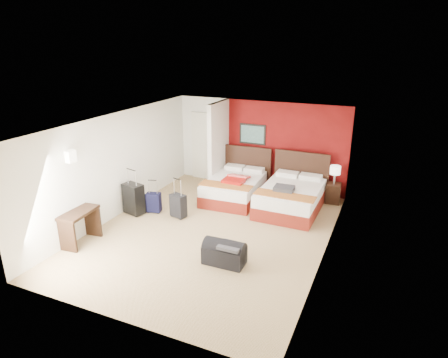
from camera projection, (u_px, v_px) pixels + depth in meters
The scene contains 17 objects.
ground at pixel (211, 232), 8.88m from camera, with size 6.50×6.50×0.00m, color tan.
room_walls at pixel (186, 155), 10.21m from camera, with size 5.02×6.52×2.50m.
red_accent_panel at pixel (285, 148), 10.96m from camera, with size 3.50×0.04×2.50m, color maroon.
partition_wall at pixel (219, 146), 11.09m from camera, with size 0.12×1.20×2.50m, color silver.
entry_door at pixel (204, 146), 11.96m from camera, with size 0.82×0.06×2.05m, color silver.
bed_left at pixel (234, 189), 10.62m from camera, with size 1.34×1.91×0.57m, color white.
bed_right at pixel (290, 199), 9.92m from camera, with size 1.42×2.03×0.61m, color silver.
red_suitcase_open at pixel (236, 179), 10.39m from camera, with size 0.55×0.76×0.09m, color #B0140F.
jacket_bundle at pixel (284, 189), 9.58m from camera, with size 0.48×0.38×0.11m, color #3E3E43.
nightstand at pixel (333, 193), 10.40m from camera, with size 0.38×0.38×0.53m, color black.
table_lamp at pixel (335, 175), 10.23m from camera, with size 0.27×0.27×0.49m, color white.
suitcase_black at pixel (134, 200), 9.67m from camera, with size 0.50×0.31×0.75m, color black.
suitcase_charcoal at pixel (178, 207), 9.52m from camera, with size 0.38×0.23×0.56m, color black.
suitcase_navy at pixel (154, 203), 9.80m from camera, with size 0.35×0.21×0.48m, color black.
duffel_bag at pixel (224, 254), 7.58m from camera, with size 0.80×0.43×0.41m, color black.
jacket_draped at pixel (231, 246), 7.40m from camera, with size 0.43×0.37×0.06m, color #3C3B40.
desk at pixel (80, 227), 8.27m from camera, with size 0.44×0.89×0.74m, color black.
Camera 1 is at (3.46, -7.17, 4.12)m, focal length 31.55 mm.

